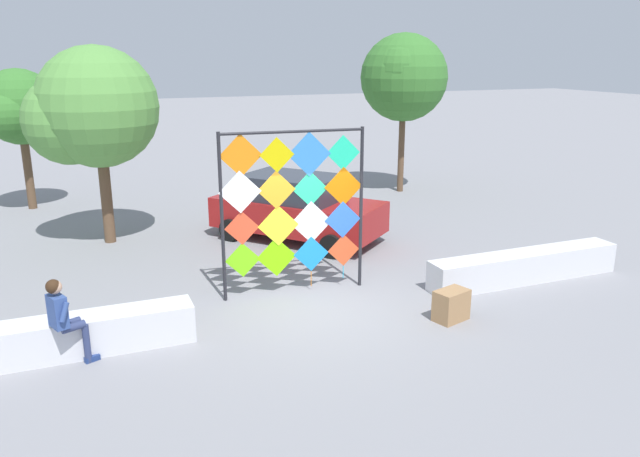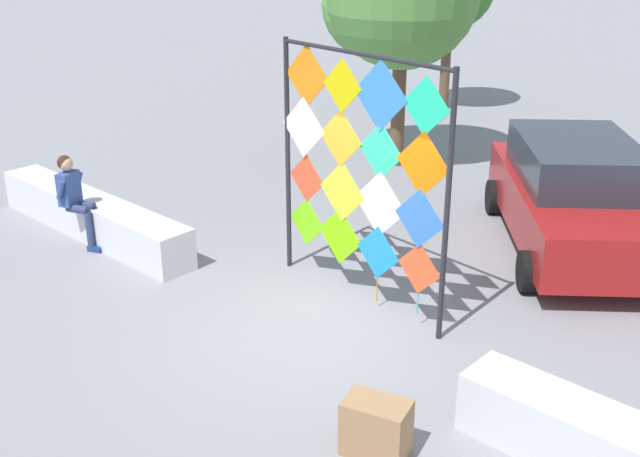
{
  "view_description": "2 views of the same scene",
  "coord_description": "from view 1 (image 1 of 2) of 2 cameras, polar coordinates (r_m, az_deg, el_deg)",
  "views": [
    {
      "loc": [
        -4.13,
        -10.34,
        4.81
      ],
      "look_at": [
        0.19,
        0.35,
        1.52
      ],
      "focal_mm": 34.61,
      "sensor_mm": 36.0,
      "label": 1
    },
    {
      "loc": [
        5.91,
        -6.36,
        4.97
      ],
      "look_at": [
        -0.12,
        0.2,
        1.28
      ],
      "focal_mm": 43.35,
      "sensor_mm": 36.0,
      "label": 2
    }
  ],
  "objects": [
    {
      "name": "plaza_ledge_left",
      "position": [
        11.07,
        -23.62,
        -9.39
      ],
      "size": [
        4.59,
        0.63,
        0.65
      ],
      "primitive_type": "cube",
      "color": "silver",
      "rests_on": "ground"
    },
    {
      "name": "cardboard_box_large",
      "position": [
        11.79,
        12.03,
        -6.95
      ],
      "size": [
        0.73,
        0.57,
        0.59
      ],
      "primitive_type": "cube",
      "rotation": [
        0.0,
        0.0,
        0.29
      ],
      "color": "#9E754C",
      "rests_on": "ground"
    },
    {
      "name": "seated_vendor",
      "position": [
        10.47,
        -22.54,
        -7.39
      ],
      "size": [
        0.71,
        0.6,
        1.5
      ],
      "color": "navy",
      "rests_on": "ground"
    },
    {
      "name": "tree_broadleaf",
      "position": [
        16.63,
        -20.54,
        10.28
      ],
      "size": [
        3.32,
        3.02,
        5.02
      ],
      "color": "brown",
      "rests_on": "ground"
    },
    {
      "name": "tree_far_right",
      "position": [
        21.29,
        -26.06,
        9.85
      ],
      "size": [
        2.32,
        2.48,
        4.38
      ],
      "color": "brown",
      "rests_on": "ground"
    },
    {
      "name": "plaza_ledge_right",
      "position": [
        14.19,
        18.37,
        -3.34
      ],
      "size": [
        4.59,
        0.63,
        0.65
      ],
      "primitive_type": "cube",
      "color": "silver",
      "rests_on": "ground"
    },
    {
      "name": "tree_palm_like",
      "position": [
        21.93,
        7.61,
        13.67
      ],
      "size": [
        3.0,
        3.0,
        5.49
      ],
      "color": "brown",
      "rests_on": "ground"
    },
    {
      "name": "ground",
      "position": [
        12.13,
        -0.22,
        -7.43
      ],
      "size": [
        120.0,
        120.0,
        0.0
      ],
      "primitive_type": "plane",
      "color": "gray"
    },
    {
      "name": "kite_display_rack",
      "position": [
        12.34,
        -2.48,
        2.48
      ],
      "size": [
        2.97,
        0.32,
        3.39
      ],
      "color": "#232328",
      "rests_on": "ground"
    },
    {
      "name": "parked_car",
      "position": [
        16.33,
        -2.2,
        1.97
      ],
      "size": [
        4.31,
        4.65,
        1.73
      ],
      "color": "maroon",
      "rests_on": "ground"
    }
  ]
}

